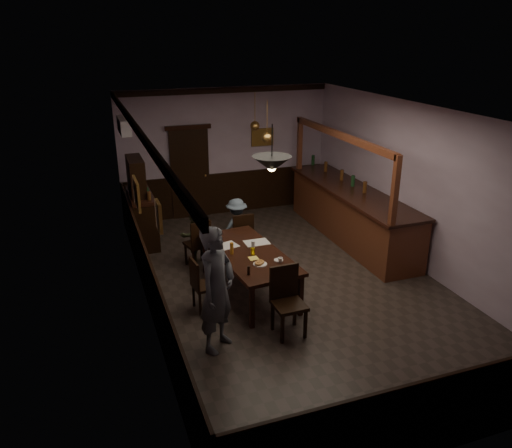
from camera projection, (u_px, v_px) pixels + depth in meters
name	position (u px, v px, depth m)	size (l,w,h in m)	color
room	(294.00, 204.00, 8.28)	(5.01, 8.01, 3.01)	#2D2621
dining_table	(249.00, 255.00, 8.32)	(1.22, 2.29, 0.75)	black
chair_far_left	(199.00, 242.00, 9.27)	(0.50, 0.50, 0.95)	black
chair_far_right	(242.00, 234.00, 9.62)	(0.43, 0.43, 0.95)	black
chair_near	(287.00, 297.00, 7.26)	(0.46, 0.46, 1.03)	black
chair_side	(201.00, 283.00, 7.85)	(0.42, 0.42, 0.89)	black
person_standing	(217.00, 289.00, 6.76)	(0.67, 0.44, 1.83)	#4C4F57
person_seated_left	(193.00, 234.00, 9.48)	(0.55, 0.43, 1.14)	#3B4429
person_seated_right	(237.00, 227.00, 9.84)	(0.74, 0.43, 1.15)	slate
newspaper_left	(225.00, 246.00, 8.51)	(0.42, 0.30, 0.01)	silver
newspaper_right	(257.00, 242.00, 8.65)	(0.42, 0.30, 0.01)	silver
napkin	(254.00, 258.00, 8.06)	(0.15, 0.15, 0.00)	#FFE55D
saucer	(279.00, 260.00, 7.99)	(0.15, 0.15, 0.01)	white
coffee_cup	(280.00, 260.00, 7.90)	(0.08, 0.08, 0.07)	white
pastry_plate	(260.00, 264.00, 7.85)	(0.22, 0.22, 0.01)	white
pastry_ring_a	(258.00, 263.00, 7.81)	(0.13, 0.13, 0.04)	#C68C47
pastry_ring_b	(260.00, 262.00, 7.86)	(0.13, 0.13, 0.04)	#C68C47
soda_can	(253.00, 251.00, 8.17)	(0.07, 0.07, 0.12)	yellow
beer_glass	(232.00, 248.00, 8.18)	(0.06, 0.06, 0.20)	#BF721E
water_glass	(253.00, 245.00, 8.37)	(0.06, 0.06, 0.15)	silver
pepper_mill	(249.00, 270.00, 7.50)	(0.04, 0.04, 0.14)	black
sideboard	(141.00, 209.00, 10.33)	(0.49, 1.37, 1.81)	black
bar_counter	(351.00, 213.00, 10.55)	(0.96, 4.14, 2.32)	#512515
door_back	(190.00, 174.00, 11.63)	(0.90, 0.06, 2.10)	black
ac_unit	(124.00, 126.00, 9.74)	(0.20, 0.85, 0.30)	white
picture_left_small	(159.00, 216.00, 5.87)	(0.04, 0.28, 0.36)	olive
picture_left_large	(137.00, 194.00, 8.14)	(0.04, 0.62, 0.48)	olive
picture_back	(262.00, 137.00, 11.93)	(0.55, 0.04, 0.42)	olive
pendant_iron	(272.00, 164.00, 7.00)	(0.56, 0.56, 0.67)	black
pendant_brass_mid	(267.00, 138.00, 9.39)	(0.20, 0.20, 0.81)	#BF8C3F
pendant_brass_far	(255.00, 126.00, 10.54)	(0.20, 0.20, 0.81)	#BF8C3F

